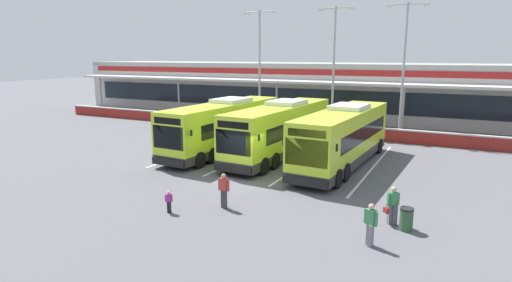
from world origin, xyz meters
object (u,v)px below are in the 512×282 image
Objects in this scene: pedestrian_near_bin at (224,189)px; lamp_post_east at (404,62)px; coach_bus_leftmost at (224,127)px; coach_bus_left_centre at (280,131)px; lamp_post_west at (260,61)px; coach_bus_centre at (343,138)px; pedestrian_child at (169,201)px; pedestrian_with_handbag at (392,205)px; lamp_post_centre at (334,62)px; litter_bin at (406,219)px; pedestrian_in_dark_coat at (371,223)px.

lamp_post_east is (4.76, 20.78, 5.42)m from pedestrian_near_bin.
coach_bus_leftmost and coach_bus_left_centre have the same top height.
lamp_post_west and lamp_post_east have the same top height.
lamp_post_east is (1.90, 10.97, 4.50)m from coach_bus_centre.
coach_bus_leftmost is 12.21m from pedestrian_child.
coach_bus_left_centre is 7.57× the size of pedestrian_near_bin.
lamp_post_centre is at bearing 113.13° from pedestrian_with_handbag.
litter_bin is (3.01, -19.68, -5.82)m from lamp_post_east.
lamp_post_centre reaches higher than coach_bus_leftmost.
pedestrian_in_dark_coat is at bearing -84.74° from lamp_post_east.
pedestrian_with_handbag is at bearing -45.21° from coach_bus_left_centre.
coach_bus_left_centre is 11.48m from lamp_post_centre.
pedestrian_in_dark_coat is 6.82m from pedestrian_near_bin.
pedestrian_with_handbag is at bearing -32.91° from coach_bus_leftmost.
lamp_post_west is 11.83× the size of litter_bin.
lamp_post_west is (-6.49, 22.35, 5.75)m from pedestrian_child.
coach_bus_left_centre is 1.11× the size of lamp_post_east.
pedestrian_with_handbag is (13.01, -8.42, -0.93)m from coach_bus_leftmost.
pedestrian_child is 1.08× the size of litter_bin.
litter_bin is at bearing -44.38° from coach_bus_left_centre.
lamp_post_west is (-2.51, 10.87, 4.50)m from coach_bus_leftmost.
coach_bus_leftmost is 16.64m from pedestrian_in_dark_coat.
pedestrian_with_handbag is 1.00× the size of pedestrian_near_bin.
pedestrian_near_bin is at bearing -171.91° from litter_bin.
coach_bus_centre is at bearing 109.95° from pedestrian_in_dark_coat.
lamp_post_west is (-15.12, 21.68, 5.42)m from pedestrian_in_dark_coat.
pedestrian_child is at bearing -90.91° from coach_bus_left_centre.
coach_bus_centre is 10.09m from litter_bin.
litter_bin is at bearing -81.31° from lamp_post_east.
coach_bus_leftmost is 7.57× the size of pedestrian_near_bin.
pedestrian_child is 0.09× the size of lamp_post_east.
lamp_post_centre reaches higher than litter_bin.
pedestrian_with_handbag is at bearing 150.60° from litter_bin.
lamp_post_west reaches higher than litter_bin.
coach_bus_leftmost reaches higher than pedestrian_in_dark_coat.
lamp_post_west is at bearing 106.20° from pedestrian_child.
pedestrian_child is at bearing -70.85° from coach_bus_leftmost.
coach_bus_leftmost is 1.00× the size of coach_bus_centre.
pedestrian_with_handbag is (4.31, -8.37, -0.93)m from coach_bus_centre.
pedestrian_in_dark_coat is at bearing -40.62° from coach_bus_leftmost.
pedestrian_with_handbag is 0.15× the size of lamp_post_east.
pedestrian_with_handbag and pedestrian_near_bin have the same top height.
lamp_post_west is (-11.21, 10.92, 4.50)m from coach_bus_centre.
lamp_post_centre is at bearing 114.24° from litter_bin.
coach_bus_left_centre is 13.15m from lamp_post_west.
lamp_post_west and lamp_post_centre have the same top height.
coach_bus_leftmost is 15.87m from lamp_post_east.
pedestrian_in_dark_coat is (12.61, -10.81, -0.91)m from coach_bus_leftmost.
lamp_post_east reaches higher than litter_bin.
lamp_post_centre is at bearing 178.92° from lamp_post_east.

